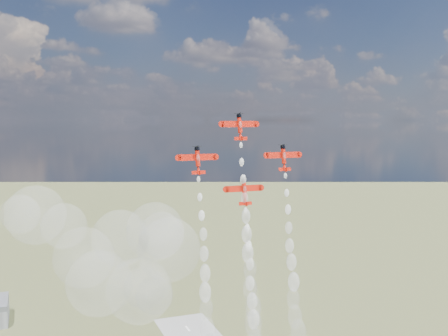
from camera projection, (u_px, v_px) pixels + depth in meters
plane_lead at (240, 126)px, 163.94m from camera, size 11.88×4.03×8.41m
plane_left at (198, 160)px, 157.93m from camera, size 11.88×4.03×8.41m
plane_right at (284, 157)px, 168.19m from camera, size 11.88×4.03×8.41m
plane_slot at (244, 191)px, 162.18m from camera, size 11.88×4.03×8.41m
smoke_trail_lead at (251, 286)px, 159.89m from camera, size 5.54×13.12×56.89m
smoke_trail_left at (208, 327)px, 153.35m from camera, size 5.43×14.01×57.49m
smoke_trail_right at (296, 314)px, 163.89m from camera, size 5.40×14.04×57.77m
drifted_smoke_cloud at (119, 255)px, 172.29m from camera, size 63.18×34.91×46.49m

